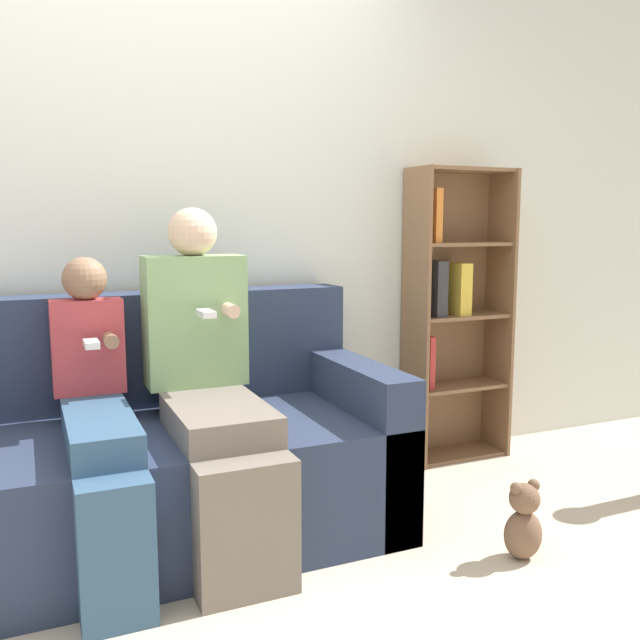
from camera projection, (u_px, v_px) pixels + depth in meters
ground_plane at (189, 609)px, 2.14m from camera, size 14.00×14.00×0.00m
back_wall at (127, 208)px, 2.90m from camera, size 10.00×0.06×2.55m
couch at (108, 465)px, 2.53m from camera, size 2.15×0.90×0.93m
adult_seated at (210, 376)px, 2.52m from camera, size 0.39×0.82×1.27m
child_seated at (99, 419)px, 2.32m from camera, size 0.26×0.83×1.09m
bookshelf at (451, 310)px, 3.48m from camera, size 0.53×0.25×1.48m
teddy_bear at (523, 522)px, 2.45m from camera, size 0.15×0.12×0.29m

